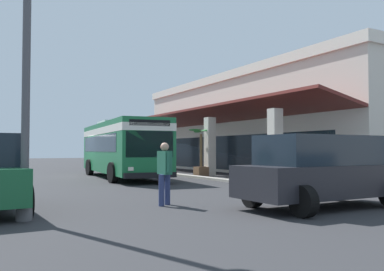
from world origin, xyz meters
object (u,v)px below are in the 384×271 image
at_px(pedestrian, 165,170).
at_px(potted_palm, 201,163).
at_px(transit_bus, 121,145).
at_px(parked_suv_charcoal, 321,171).
at_px(lot_light_pole, 26,53).

distance_m(pedestrian, potted_palm, 13.35).
bearing_deg(transit_bus, potted_palm, 77.63).
bearing_deg(parked_suv_charcoal, potted_palm, 163.35).
bearing_deg(potted_palm, parked_suv_charcoal, -16.65).
bearing_deg(pedestrian, transit_bus, 166.78).
distance_m(transit_bus, lot_light_pole, 14.54).
height_order(pedestrian, potted_palm, potted_palm).
height_order(parked_suv_charcoal, potted_palm, potted_palm).
bearing_deg(pedestrian, parked_suv_charcoal, 54.36).
distance_m(transit_bus, parked_suv_charcoal, 14.60).
relative_size(parked_suv_charcoal, pedestrian, 2.68).
relative_size(pedestrian, potted_palm, 0.62).
xyz_separation_m(transit_bus, lot_light_pole, (12.79, -6.64, 1.93)).
height_order(potted_palm, lot_light_pole, lot_light_pole).
relative_size(transit_bus, parked_suv_charcoal, 2.37).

